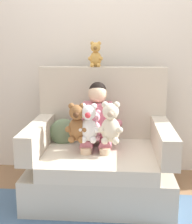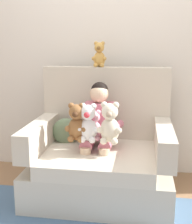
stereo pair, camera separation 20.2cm
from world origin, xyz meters
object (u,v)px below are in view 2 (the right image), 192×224
object	(u,v)px
plush_brown	(77,123)
plush_honey_on_backrest	(99,55)
seated_child	(98,124)
armchair	(101,157)
throw_pillow	(66,132)
plush_pink	(94,126)
plush_white	(88,124)
plush_cream	(110,124)

from	to	relation	value
plush_brown	plush_honey_on_backrest	distance (m)	0.75
plush_brown	seated_child	bearing A→B (deg)	49.32
seated_child	armchair	bearing A→B (deg)	-27.12
throw_pillow	armchair	bearing A→B (deg)	-18.29
plush_pink	plush_white	world-z (taller)	plush_white
plush_brown	throw_pillow	size ratio (longest dim) A/B	1.26
plush_white	plush_honey_on_backrest	xyz separation A→B (m)	(0.02, 0.50, 0.55)
plush_white	plush_pink	bearing A→B (deg)	65.29
armchair	seated_child	bearing A→B (deg)	150.45
plush_pink	plush_brown	xyz separation A→B (m)	(-0.14, -0.06, 0.03)
seated_child	plush_honey_on_backrest	bearing A→B (deg)	99.08
plush_cream	throw_pillow	size ratio (longest dim) A/B	1.34
plush_cream	plush_white	distance (m)	0.18
plush_white	plush_brown	distance (m)	0.10
plush_white	armchair	bearing A→B (deg)	71.46
plush_brown	plush_cream	bearing A→B (deg)	-3.96
plush_honey_on_backrest	plush_brown	bearing A→B (deg)	-99.91
plush_white	plush_honey_on_backrest	bearing A→B (deg)	96.93
plush_honey_on_backrest	plush_cream	bearing A→B (deg)	-69.42
seated_child	plush_white	xyz separation A→B (m)	(-0.06, -0.19, 0.05)
seated_child	plush_brown	bearing A→B (deg)	-126.99
plush_honey_on_backrest	seated_child	bearing A→B (deg)	-80.13
seated_child	plush_pink	bearing A→B (deg)	-95.09
plush_pink	plush_brown	bearing A→B (deg)	-170.64
throw_pillow	plush_cream	bearing A→B (deg)	-33.96
plush_cream	plush_pink	xyz separation A→B (m)	(-0.14, 0.08, -0.04)
seated_child	plush_white	world-z (taller)	seated_child
plush_pink	plush_white	distance (m)	0.08
armchair	seated_child	distance (m)	0.30
armchair	plush_cream	size ratio (longest dim) A/B	3.52
armchair	plush_white	world-z (taller)	armchair
seated_child	plush_cream	bearing A→B (deg)	-55.74
throw_pillow	plush_brown	bearing A→B (deg)	-60.00
armchair	plush_white	distance (m)	0.40
plush_honey_on_backrest	throw_pillow	size ratio (longest dim) A/B	0.93
armchair	plush_cream	bearing A→B (deg)	-62.97
plush_cream	plush_white	size ratio (longest dim) A/B	1.06
plush_brown	plush_honey_on_backrest	world-z (taller)	plush_honey_on_backrest
plush_white	plush_brown	world-z (taller)	same
plush_cream	plush_brown	distance (m)	0.28
plush_white	plush_brown	xyz separation A→B (m)	(-0.10, -0.00, 0.00)
plush_cream	plush_pink	size ratio (longest dim) A/B	1.33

